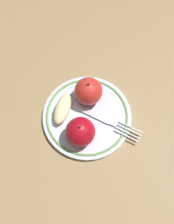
% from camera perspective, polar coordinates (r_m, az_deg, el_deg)
% --- Properties ---
extents(ground_plane, '(2.00, 2.00, 0.00)m').
position_cam_1_polar(ground_plane, '(0.60, -1.87, -2.12)').
color(ground_plane, '#91764D').
extents(plate, '(0.21, 0.21, 0.02)m').
position_cam_1_polar(plate, '(0.59, -0.00, -0.98)').
color(plate, silver).
rests_on(plate, ground_plane).
extents(apple_red_whole, '(0.07, 0.07, 0.07)m').
position_cam_1_polar(apple_red_whole, '(0.54, -1.54, -4.56)').
color(apple_red_whole, '#AC0D19').
rests_on(apple_red_whole, plate).
extents(apple_second_whole, '(0.07, 0.07, 0.07)m').
position_cam_1_polar(apple_second_whole, '(0.58, 0.33, 4.75)').
color(apple_second_whole, red).
rests_on(apple_second_whole, plate).
extents(apple_slice_front, '(0.09, 0.05, 0.03)m').
position_cam_1_polar(apple_slice_front, '(0.58, -5.59, 0.75)').
color(apple_slice_front, beige).
rests_on(apple_slice_front, plate).
extents(fork, '(0.10, 0.16, 0.00)m').
position_cam_1_polar(fork, '(0.58, 3.99, -1.81)').
color(fork, silver).
rests_on(fork, plate).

